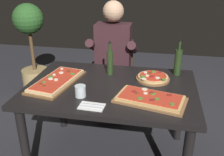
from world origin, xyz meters
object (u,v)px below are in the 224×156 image
object	(u,v)px
pizza_round_far	(153,78)
wine_bottle_dark	(110,62)
diner_chair	(114,74)
potted_plant_corner	(32,48)
dining_table	(111,96)
tumbler_near_camera	(80,91)
pizza_rectangular_left	(57,81)
pizza_rectangular_front	(150,99)
seated_diner	(113,56)
oil_bottle_amber	(178,62)

from	to	relation	value
pizza_round_far	wine_bottle_dark	size ratio (longest dim) A/B	0.95
wine_bottle_dark	diner_chair	world-z (taller)	wine_bottle_dark
diner_chair	potted_plant_corner	size ratio (longest dim) A/B	0.71
wine_bottle_dark	diner_chair	distance (m)	0.72
dining_table	pizza_round_far	bearing A→B (deg)	29.85
pizza_round_far	diner_chair	xyz separation A→B (m)	(-0.46, 0.66, -0.27)
tumbler_near_camera	diner_chair	size ratio (longest dim) A/B	0.10
pizza_rectangular_left	tumbler_near_camera	world-z (taller)	tumbler_near_camera
diner_chair	pizza_rectangular_front	bearing A→B (deg)	-66.44
wine_bottle_dark	diner_chair	size ratio (longest dim) A/B	0.35
wine_bottle_dark	pizza_rectangular_front	bearing A→B (deg)	-48.75
diner_chair	seated_diner	bearing A→B (deg)	-90.00
pizza_rectangular_front	potted_plant_corner	size ratio (longest dim) A/B	0.45
pizza_rectangular_left	seated_diner	world-z (taller)	seated_diner
pizza_rectangular_front	diner_chair	bearing A→B (deg)	113.56
dining_table	oil_bottle_amber	xyz separation A→B (m)	(0.55, 0.36, 0.22)
pizza_rectangular_left	potted_plant_corner	xyz separation A→B (m)	(-0.81, 1.12, -0.10)
pizza_rectangular_left	diner_chair	size ratio (longest dim) A/B	0.70
tumbler_near_camera	wine_bottle_dark	bearing A→B (deg)	73.99
pizza_round_far	tumbler_near_camera	xyz separation A→B (m)	(-0.53, -0.42, 0.02)
dining_table	pizza_rectangular_front	xyz separation A→B (m)	(0.34, -0.20, 0.12)
dining_table	wine_bottle_dark	bearing A→B (deg)	103.07
dining_table	seated_diner	world-z (taller)	seated_diner
oil_bottle_amber	potted_plant_corner	xyz separation A→B (m)	(-1.82, 0.74, -0.20)
dining_table	pizza_rectangular_front	bearing A→B (deg)	-30.97
potted_plant_corner	pizza_rectangular_left	bearing A→B (deg)	-54.21
wine_bottle_dark	potted_plant_corner	distance (m)	1.49
wine_bottle_dark	tumbler_near_camera	bearing A→B (deg)	-106.01
pizza_rectangular_front	potted_plant_corner	bearing A→B (deg)	141.13
dining_table	wine_bottle_dark	xyz separation A→B (m)	(-0.06, 0.25, 0.21)
pizza_round_far	oil_bottle_amber	world-z (taller)	oil_bottle_amber
pizza_rectangular_front	seated_diner	world-z (taller)	seated_diner
pizza_rectangular_front	oil_bottle_amber	bearing A→B (deg)	69.34
diner_chair	potted_plant_corner	xyz separation A→B (m)	(-1.15, 0.24, 0.18)
tumbler_near_camera	potted_plant_corner	xyz separation A→B (m)	(-1.08, 1.32, -0.12)
seated_diner	potted_plant_corner	bearing A→B (deg)	162.64
dining_table	seated_diner	bearing A→B (deg)	99.69
wine_bottle_dark	seated_diner	bearing A→B (deg)	97.96
dining_table	wine_bottle_dark	size ratio (longest dim) A/B	4.56
diner_chair	seated_diner	size ratio (longest dim) A/B	0.65
pizza_round_far	diner_chair	distance (m)	0.85
dining_table	tumbler_near_camera	bearing A→B (deg)	-130.65
oil_bottle_amber	pizza_rectangular_left	bearing A→B (deg)	-159.02
pizza_round_far	tumbler_near_camera	size ratio (longest dim) A/B	3.29
pizza_rectangular_left	potted_plant_corner	world-z (taller)	potted_plant_corner
diner_chair	potted_plant_corner	world-z (taller)	potted_plant_corner
dining_table	pizza_rectangular_left	size ratio (longest dim) A/B	2.28
wine_bottle_dark	tumbler_near_camera	distance (m)	0.49
pizza_rectangular_left	potted_plant_corner	distance (m)	1.39
oil_bottle_amber	seated_diner	bearing A→B (deg)	150.60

